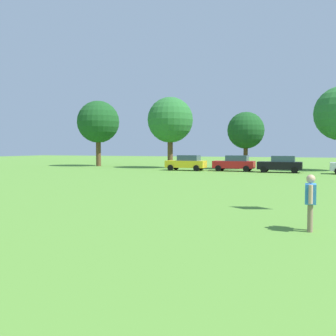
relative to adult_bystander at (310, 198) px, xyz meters
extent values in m
plane|color=#568C33|center=(-5.34, 15.05, -1.00)|extent=(160.00, 160.00, 0.00)
cylinder|color=#8C7259|center=(0.00, -0.12, -0.59)|extent=(0.15, 0.15, 0.83)
cylinder|color=#8C7259|center=(0.00, 0.12, -0.59)|extent=(0.15, 0.15, 0.83)
cube|color=#337FCC|center=(0.00, 0.00, 0.12)|extent=(0.32, 0.56, 0.58)
cylinder|color=tan|center=(0.01, -0.34, 0.13)|extent=(0.12, 0.12, 0.55)
cylinder|color=tan|center=(-0.01, 0.34, 0.13)|extent=(0.12, 0.12, 0.55)
sphere|color=tan|center=(0.00, 0.00, 0.56)|extent=(0.26, 0.26, 0.26)
cube|color=yellow|center=(-13.26, 28.44, -0.30)|extent=(4.30, 1.80, 0.76)
cube|color=#334756|center=(-12.92, 28.44, 0.38)|extent=(2.24, 1.58, 0.60)
cylinder|color=black|center=(-14.72, 27.54, -0.68)|extent=(0.64, 0.22, 0.64)
cylinder|color=black|center=(-14.72, 29.34, -0.68)|extent=(0.64, 0.22, 0.64)
cylinder|color=black|center=(-11.80, 27.54, -0.68)|extent=(0.64, 0.22, 0.64)
cylinder|color=black|center=(-11.80, 29.34, -0.68)|extent=(0.64, 0.22, 0.64)
cube|color=red|center=(-8.10, 29.02, -0.30)|extent=(4.30, 1.80, 0.76)
cube|color=#334756|center=(-7.75, 29.02, 0.38)|extent=(2.24, 1.58, 0.60)
cylinder|color=black|center=(-9.56, 28.12, -0.68)|extent=(0.64, 0.22, 0.64)
cylinder|color=black|center=(-9.56, 29.92, -0.68)|extent=(0.64, 0.22, 0.64)
cylinder|color=black|center=(-6.64, 28.12, -0.68)|extent=(0.64, 0.22, 0.64)
cylinder|color=black|center=(-6.64, 29.92, -0.68)|extent=(0.64, 0.22, 0.64)
cube|color=black|center=(-3.34, 28.39, -0.30)|extent=(4.30, 1.80, 0.76)
cube|color=#334756|center=(-3.00, 28.39, 0.38)|extent=(2.24, 1.58, 0.60)
cylinder|color=black|center=(-4.80, 27.49, -0.68)|extent=(0.64, 0.22, 0.64)
cylinder|color=black|center=(-4.80, 29.29, -0.68)|extent=(0.64, 0.22, 0.64)
cylinder|color=black|center=(-1.88, 27.49, -0.68)|extent=(0.64, 0.22, 0.64)
cylinder|color=black|center=(-1.88, 29.29, -0.68)|extent=(0.64, 0.22, 0.64)
cylinder|color=brown|center=(-27.57, 34.02, 0.79)|extent=(0.66, 0.66, 3.58)
sphere|color=#194C1E|center=(-27.57, 34.02, 4.98)|extent=(5.65, 5.65, 5.65)
cylinder|color=brown|center=(-16.72, 32.79, 0.76)|extent=(0.65, 0.65, 3.52)
sphere|color=#286B2D|center=(-16.72, 32.79, 4.88)|extent=(5.56, 5.56, 5.56)
cylinder|color=brown|center=(-7.60, 33.36, 0.34)|extent=(0.50, 0.50, 2.69)
sphere|color=#194C1E|center=(-7.60, 33.36, 3.49)|extent=(4.25, 4.25, 4.25)
camera|label=1|loc=(0.17, -12.28, 1.47)|focal=41.97mm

